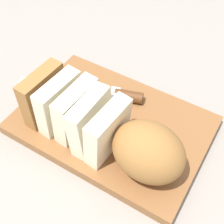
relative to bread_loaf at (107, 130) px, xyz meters
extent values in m
plane|color=gray|center=(0.03, -0.06, -0.08)|extent=(3.00, 3.00, 0.00)
cube|color=brown|center=(0.03, -0.06, -0.07)|extent=(0.39, 0.26, 0.02)
ellipsoid|color=#996633|center=(-0.08, 0.00, 0.00)|extent=(0.14, 0.11, 0.11)
cube|color=beige|center=(0.00, 0.00, 0.00)|extent=(0.04, 0.10, 0.11)
cube|color=beige|center=(0.04, 0.00, 0.00)|extent=(0.04, 0.10, 0.11)
cube|color=beige|center=(0.08, -0.01, 0.00)|extent=(0.04, 0.10, 0.11)
cube|color=beige|center=(0.11, -0.01, 0.00)|extent=(0.04, 0.10, 0.11)
cube|color=#996633|center=(0.15, -0.01, 0.00)|extent=(0.04, 0.10, 0.11)
cube|color=silver|center=(0.16, -0.08, -0.05)|extent=(0.22, 0.09, 0.00)
cylinder|color=#593319|center=(0.02, -0.13, -0.04)|extent=(0.07, 0.04, 0.02)
cube|color=silver|center=(0.05, -0.12, -0.04)|extent=(0.03, 0.03, 0.02)
sphere|color=#996633|center=(0.02, -0.13, -0.05)|extent=(0.01, 0.01, 0.01)
sphere|color=#996633|center=(0.03, -0.09, -0.05)|extent=(0.01, 0.01, 0.01)
camera|label=1|loc=(-0.18, 0.29, 0.45)|focal=50.14mm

